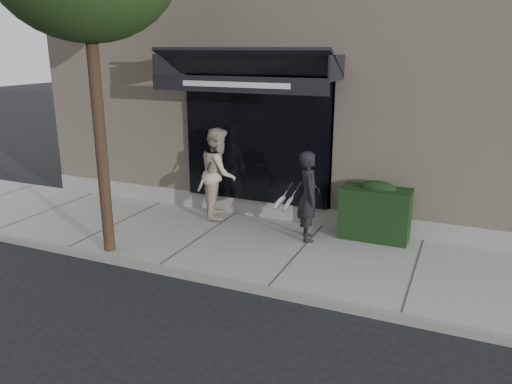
% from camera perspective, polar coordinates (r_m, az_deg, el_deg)
% --- Properties ---
extents(ground, '(80.00, 80.00, 0.00)m').
position_cam_1_polar(ground, '(9.16, 4.96, -7.49)').
color(ground, black).
rests_on(ground, ground).
extents(sidewalk, '(20.00, 3.00, 0.12)m').
position_cam_1_polar(sidewalk, '(9.14, 4.97, -7.14)').
color(sidewalk, '#9C9C97').
rests_on(sidewalk, ground).
extents(curb, '(20.00, 0.10, 0.14)m').
position_cam_1_polar(curb, '(7.82, 1.24, -11.24)').
color(curb, gray).
rests_on(curb, ground).
extents(building_facade, '(14.30, 8.04, 5.64)m').
position_cam_1_polar(building_facade, '(13.23, 12.29, 11.80)').
color(building_facade, '#C3AF95').
rests_on(building_facade, ground).
extents(hedge, '(1.30, 0.70, 1.14)m').
position_cam_1_polar(hedge, '(9.82, 13.51, -2.13)').
color(hedge, black).
rests_on(hedge, sidewalk).
extents(pedestrian_front, '(0.90, 0.88, 1.72)m').
position_cam_1_polar(pedestrian_front, '(9.42, 5.99, -0.49)').
color(pedestrian_front, black).
rests_on(pedestrian_front, sidewalk).
extents(pedestrian_back, '(1.04, 1.15, 1.94)m').
position_cam_1_polar(pedestrian_back, '(10.69, -4.26, 2.20)').
color(pedestrian_back, beige).
rests_on(pedestrian_back, sidewalk).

